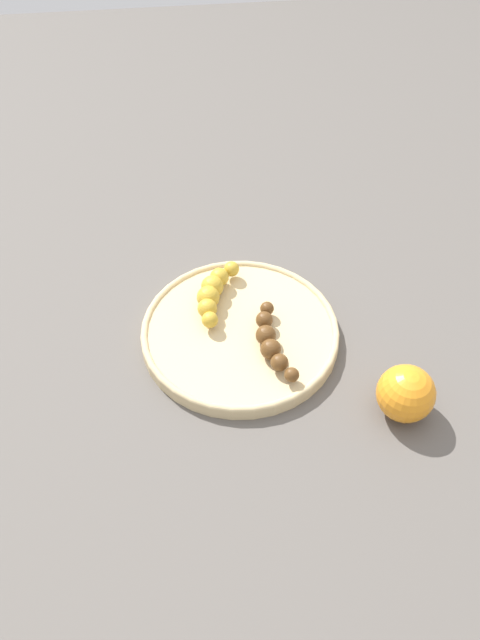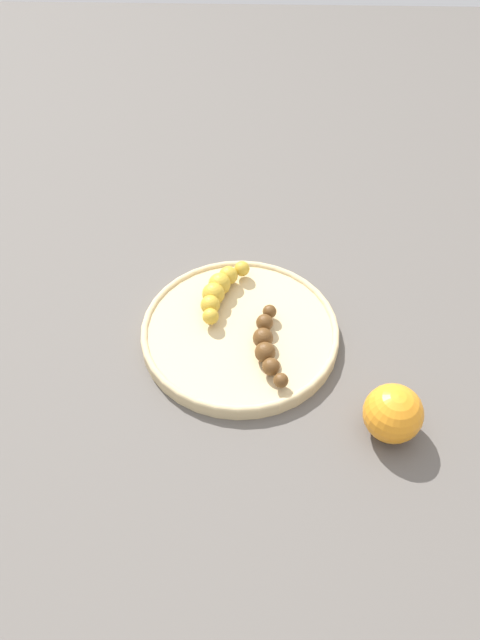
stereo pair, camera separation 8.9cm
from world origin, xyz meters
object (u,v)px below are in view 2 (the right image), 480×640
Objects in this scene: fruit_bowl at (240,332)px; orange_fruit at (393,413)px; banana_spotted at (219,290)px; banana_overripe at (267,345)px.

fruit_bowl is 3.77× the size of orange_fruit.
banana_overripe is at bearing 145.85° from banana_spotted.
banana_spotted is (-0.06, -0.03, 0.02)m from fruit_bowl.
banana_overripe is at bearing 43.23° from fruit_bowl.
orange_fruit is (0.15, 0.20, 0.03)m from fruit_bowl.
orange_fruit is (0.11, 0.16, 0.00)m from banana_overripe.
banana_spotted reaches higher than banana_overripe.
banana_spotted is at bearing -132.92° from orange_fruit.
orange_fruit is at bearing 52.26° from fruit_bowl.
fruit_bowl is 2.00× the size of banana_overripe.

